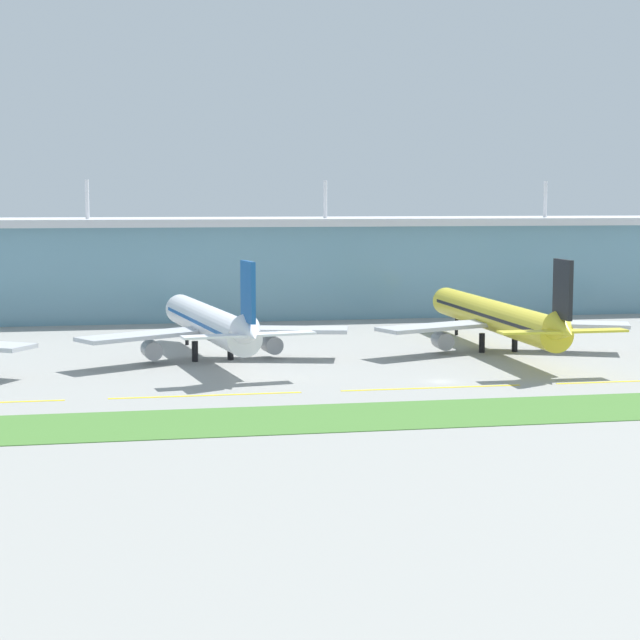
# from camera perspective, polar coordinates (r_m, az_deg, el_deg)

# --- Properties ---
(ground_plane) EXTENTS (600.00, 600.00, 0.00)m
(ground_plane) POSITION_cam_1_polar(r_m,az_deg,el_deg) (169.26, 6.40, -3.26)
(ground_plane) COLOR gray
(terminal_building) EXTENTS (288.00, 34.00, 32.79)m
(terminal_building) POSITION_cam_1_polar(r_m,az_deg,el_deg) (265.69, 0.05, 2.93)
(terminal_building) COLOR #6693A8
(terminal_building) RESTS_ON ground
(airliner_near_middle) EXTENTS (48.26, 60.15, 18.90)m
(airliner_near_middle) POSITION_cam_1_polar(r_m,az_deg,el_deg) (191.15, -5.82, -0.19)
(airliner_near_middle) COLOR white
(airliner_near_middle) RESTS_ON ground
(airliner_far_middle) EXTENTS (48.80, 70.56, 18.90)m
(airliner_far_middle) POSITION_cam_1_polar(r_m,az_deg,el_deg) (203.52, 9.32, 0.17)
(airliner_far_middle) COLOR yellow
(airliner_far_middle) RESTS_ON ground
(taxiway_stripe_mid_west) EXTENTS (28.00, 0.70, 0.04)m
(taxiway_stripe_mid_west) POSITION_cam_1_polar(r_m,az_deg,el_deg) (157.16, -6.06, -4.00)
(taxiway_stripe_mid_west) COLOR yellow
(taxiway_stripe_mid_west) RESTS_ON ground
(taxiway_stripe_centre) EXTENTS (28.00, 0.70, 0.04)m
(taxiway_stripe_centre) POSITION_cam_1_polar(r_m,az_deg,el_deg) (163.31, 5.94, -3.60)
(taxiway_stripe_centre) COLOR yellow
(taxiway_stripe_centre) RESTS_ON ground
(grass_verge) EXTENTS (300.00, 18.00, 0.10)m
(grass_verge) POSITION_cam_1_polar(r_m,az_deg,el_deg) (146.44, 9.20, -4.81)
(grass_verge) COLOR #477A33
(grass_verge) RESTS_ON ground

